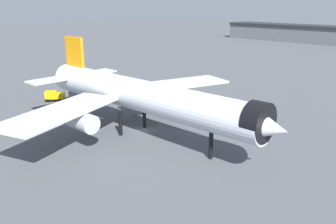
# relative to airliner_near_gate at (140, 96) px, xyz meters

# --- Properties ---
(ground) EXTENTS (900.00, 900.00, 0.00)m
(ground) POSITION_rel_airliner_near_gate_xyz_m (-1.24, 1.65, -8.60)
(ground) COLOR #4C4F54
(airliner_near_gate) EXTENTS (66.20, 60.60, 19.52)m
(airliner_near_gate) POSITION_rel_airliner_near_gate_xyz_m (0.00, 0.00, 0.00)
(airliner_near_gate) COLOR silver
(airliner_near_gate) RESTS_ON ground
(service_truck_front) EXTENTS (5.46, 5.57, 3.00)m
(service_truck_front) POSITION_rel_airliner_near_gate_xyz_m (-38.49, 1.01, -7.01)
(service_truck_front) COLOR black
(service_truck_front) RESTS_ON ground
(baggage_cart_trailing) EXTENTS (2.86, 2.71, 1.82)m
(baggage_cart_trailing) POSITION_rel_airliner_near_gate_xyz_m (-22.19, 32.53, -7.63)
(baggage_cart_trailing) COLOR black
(baggage_cart_trailing) RESTS_ON ground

